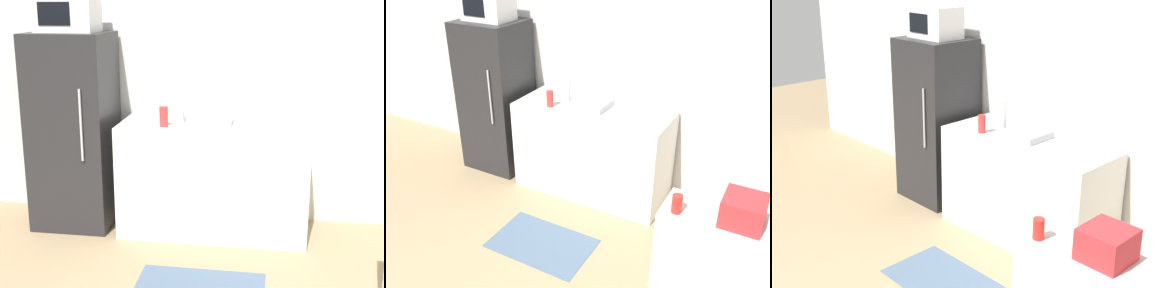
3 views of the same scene
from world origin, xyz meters
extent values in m
cube|color=silver|center=(0.00, 2.80, 1.30)|extent=(8.00, 0.06, 2.60)
cube|color=#232326|center=(-1.17, 2.43, 0.83)|extent=(0.66, 0.59, 1.66)
cylinder|color=#B7B7BC|center=(-0.99, 2.12, 0.95)|extent=(0.02, 0.02, 0.58)
cube|color=white|center=(-1.17, 2.43, 1.81)|extent=(0.48, 0.32, 0.30)
cube|color=black|center=(-1.22, 2.27, 1.81)|extent=(0.26, 0.01, 0.18)
cube|color=silver|center=(0.04, 2.43, 0.47)|extent=(1.54, 0.63, 0.94)
cube|color=#9EA3A8|center=(0.01, 2.44, 0.97)|extent=(0.36, 0.32, 0.06)
cylinder|color=silver|center=(-0.25, 2.41, 1.08)|extent=(0.08, 0.08, 0.28)
cylinder|color=red|center=(-0.35, 2.26, 1.02)|extent=(0.07, 0.07, 0.16)
camera|label=1|loc=(0.52, -1.80, 1.91)|focal=50.00mm
camera|label=2|loc=(1.79, -1.02, 2.53)|focal=40.00mm
camera|label=3|loc=(2.80, -0.91, 2.43)|focal=50.00mm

